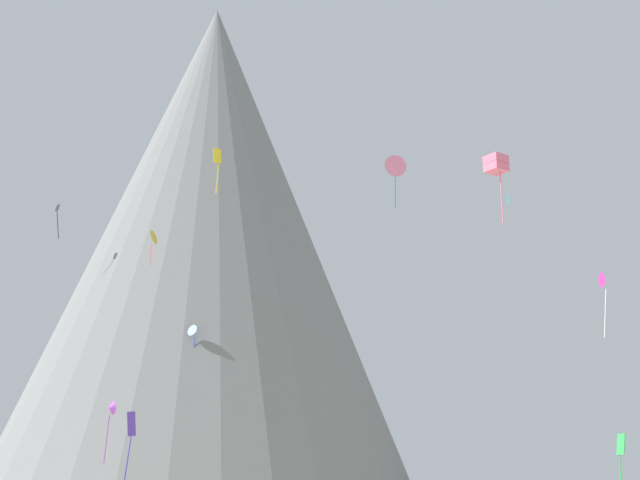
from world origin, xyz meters
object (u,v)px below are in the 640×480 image
(kite_pink_high, at_px, (395,167))
(kite_violet_low, at_px, (111,409))
(kite_blue_mid, at_px, (193,332))
(kite_green_low, at_px, (621,448))
(rock_massif, at_px, (208,249))
(kite_rainbow_mid, at_px, (496,164))
(kite_orange_low, at_px, (125,400))
(kite_cyan_high, at_px, (508,201))
(kite_magenta_mid, at_px, (603,283))
(kite_black_high, at_px, (57,215))
(kite_indigo_low, at_px, (130,440))
(kite_yellow_high, at_px, (217,161))
(kite_gold_mid, at_px, (153,238))

(kite_pink_high, xyz_separation_m, kite_violet_low, (-26.74, -4.25, -24.78))
(kite_blue_mid, xyz_separation_m, kite_green_low, (33.19, -31.30, -12.53))
(rock_massif, distance_m, kite_rainbow_mid, 57.78)
(kite_orange_low, bearing_deg, kite_cyan_high, -44.77)
(kite_orange_low, height_order, kite_magenta_mid, kite_magenta_mid)
(kite_pink_high, relative_size, kite_rainbow_mid, 1.10)
(kite_black_high, distance_m, kite_cyan_high, 50.55)
(kite_indigo_low, distance_m, kite_yellow_high, 37.06)
(kite_pink_high, bearing_deg, kite_green_low, 100.62)
(kite_gold_mid, distance_m, kite_yellow_high, 10.82)
(rock_massif, height_order, kite_indigo_low, rock_massif)
(kite_black_high, distance_m, kite_magenta_mid, 60.26)
(kite_cyan_high, height_order, kite_gold_mid, kite_cyan_high)
(kite_indigo_low, bearing_deg, kite_gold_mid, -55.10)
(kite_green_low, bearing_deg, kite_blue_mid, -119.84)
(kite_yellow_high, bearing_deg, kite_black_high, 160.30)
(kite_blue_mid, distance_m, kite_indigo_low, 35.76)
(kite_black_high, bearing_deg, kite_rainbow_mid, 40.08)
(kite_black_high, distance_m, kite_blue_mid, 23.26)
(kite_gold_mid, xyz_separation_m, kite_yellow_high, (5.14, 3.65, 8.79))
(kite_cyan_high, relative_size, kite_orange_low, 0.30)
(kite_pink_high, distance_m, kite_gold_mid, 26.06)
(kite_violet_low, bearing_deg, kite_cyan_high, 53.39)
(kite_orange_low, relative_size, kite_violet_low, 0.66)
(kite_orange_low, relative_size, kite_magenta_mid, 0.65)
(rock_massif, distance_m, kite_pink_high, 32.99)
(kite_indigo_low, relative_size, kite_magenta_mid, 0.97)
(kite_magenta_mid, bearing_deg, kite_gold_mid, 76.40)
(rock_massif, bearing_deg, kite_violet_low, -97.87)
(kite_indigo_low, height_order, kite_magenta_mid, kite_magenta_mid)
(kite_magenta_mid, bearing_deg, rock_massif, 39.33)
(kite_rainbow_mid, relative_size, kite_green_low, 1.69)
(kite_cyan_high, xyz_separation_m, kite_magenta_mid, (5.40, -11.57, -11.03))
(kite_cyan_high, distance_m, kite_green_low, 37.55)
(kite_cyan_high, bearing_deg, kite_violet_low, 148.45)
(rock_massif, height_order, kite_gold_mid, rock_massif)
(kite_gold_mid, height_order, kite_blue_mid, kite_gold_mid)
(kite_black_high, distance_m, kite_yellow_high, 25.22)
(kite_orange_low, bearing_deg, rock_massif, 33.59)
(kite_gold_mid, relative_size, kite_indigo_low, 0.62)
(kite_indigo_low, relative_size, kite_yellow_high, 1.16)
(kite_cyan_high, distance_m, kite_gold_mid, 35.94)
(rock_massif, xyz_separation_m, kite_orange_low, (-6.19, -13.74, -20.36))
(kite_magenta_mid, distance_m, kite_yellow_high, 37.72)
(kite_orange_low, height_order, kite_blue_mid, kite_blue_mid)
(kite_gold_mid, bearing_deg, kite_rainbow_mid, 69.22)
(kite_indigo_low, bearing_deg, rock_massif, -61.51)
(rock_massif, relative_size, kite_violet_low, 12.08)
(kite_rainbow_mid, bearing_deg, kite_black_high, -166.55)
(kite_blue_mid, bearing_deg, kite_black_high, 13.80)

